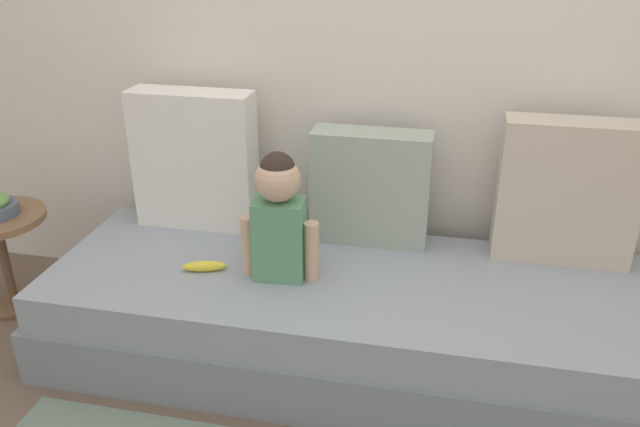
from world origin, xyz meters
The scene contains 8 objects.
ground_plane centered at (0.00, 0.00, 0.00)m, with size 12.00×12.00×0.00m, color brown.
back_wall centered at (0.00, 0.55, 1.28)m, with size 5.63×0.10×2.55m, color silver.
couch centered at (0.00, 0.00, 0.19)m, with size 2.43×0.84×0.38m.
throw_pillow_left centered at (-0.75, 0.32, 0.68)m, with size 0.52×0.16×0.59m, color silver.
throw_pillow_center centered at (0.00, 0.32, 0.62)m, with size 0.48×0.16×0.47m, color #99A393.
throw_pillow_right centered at (0.75, 0.32, 0.66)m, with size 0.52×0.16×0.56m, color #C1B29E.
toddler centered at (-0.28, -0.05, 0.64)m, with size 0.30×0.16×0.49m.
banana centered at (-0.58, -0.08, 0.40)m, with size 0.17×0.04×0.04m, color yellow.
Camera 1 is at (0.30, -2.06, 1.61)m, focal length 35.70 mm.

